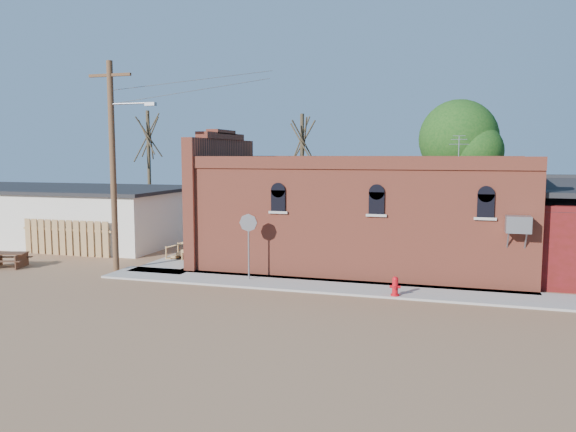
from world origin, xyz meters
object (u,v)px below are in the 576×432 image
(fire_hydrant, at_px, (395,286))
(utility_pole, at_px, (114,162))
(trash_barrel, at_px, (221,247))
(picnic_table, at_px, (8,258))
(brick_bar, at_px, (357,215))
(stop_sign, at_px, (249,229))

(fire_hydrant, bearing_deg, utility_pole, 158.38)
(trash_barrel, xyz_separation_m, picnic_table, (-8.03, -5.48, -0.01))
(fire_hydrant, distance_m, trash_barrel, 11.04)
(brick_bar, xyz_separation_m, trash_barrel, (-6.94, 0.49, -1.89))
(utility_pole, bearing_deg, brick_bar, 23.69)
(utility_pole, bearing_deg, fire_hydrant, -5.67)
(fire_hydrant, height_order, picnic_table, fire_hydrant)
(brick_bar, distance_m, picnic_table, 15.89)
(utility_pole, bearing_deg, trash_barrel, 59.26)
(picnic_table, bearing_deg, stop_sign, -14.23)
(stop_sign, xyz_separation_m, trash_barrel, (-3.34, 4.93, -1.67))
(fire_hydrant, bearing_deg, stop_sign, 153.95)
(fire_hydrant, bearing_deg, picnic_table, 162.38)
(brick_bar, relative_size, utility_pole, 1.82)
(utility_pole, bearing_deg, picnic_table, -172.31)
(stop_sign, bearing_deg, fire_hydrant, 3.91)
(fire_hydrant, relative_size, stop_sign, 0.26)
(brick_bar, bearing_deg, utility_pole, -156.31)
(brick_bar, height_order, fire_hydrant, brick_bar)
(utility_pole, height_order, picnic_table, utility_pole)
(fire_hydrant, xyz_separation_m, picnic_table, (-17.30, 0.50, 0.02))
(brick_bar, xyz_separation_m, utility_pole, (-9.79, -4.29, 2.43))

